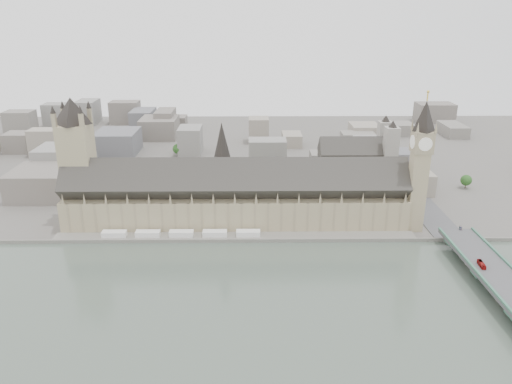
{
  "coord_description": "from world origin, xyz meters",
  "views": [
    {
      "loc": [
        12.04,
        -346.39,
        160.79
      ],
      "look_at": [
        16.12,
        20.96,
        26.55
      ],
      "focal_mm": 35.0,
      "sensor_mm": 36.0,
      "label": 1
    }
  ],
  "objects_px": {
    "red_bus_north": "(482,264)",
    "elizabeth_tower": "(420,157)",
    "palace_of_westminster": "(236,197)",
    "car_approach": "(461,228)",
    "victoria_tower": "(77,156)",
    "westminster_bridge": "(502,287)",
    "westminster_abbey": "(357,166)"
  },
  "relations": [
    {
      "from": "red_bus_north",
      "to": "elizabeth_tower",
      "type": "bearing_deg",
      "value": 107.86
    },
    {
      "from": "palace_of_westminster",
      "to": "elizabeth_tower",
      "type": "relative_size",
      "value": 2.47
    },
    {
      "from": "car_approach",
      "to": "victoria_tower",
      "type": "bearing_deg",
      "value": -168.28
    },
    {
      "from": "palace_of_westminster",
      "to": "elizabeth_tower",
      "type": "distance_m",
      "value": 142.94
    },
    {
      "from": "westminster_bridge",
      "to": "westminster_abbey",
      "type": "height_order",
      "value": "westminster_abbey"
    },
    {
      "from": "westminster_bridge",
      "to": "westminster_abbey",
      "type": "distance_m",
      "value": 190.56
    },
    {
      "from": "palace_of_westminster",
      "to": "car_approach",
      "type": "bearing_deg",
      "value": -11.8
    },
    {
      "from": "palace_of_westminster",
      "to": "red_bus_north",
      "type": "bearing_deg",
      "value": -30.31
    },
    {
      "from": "victoria_tower",
      "to": "westminster_abbey",
      "type": "height_order",
      "value": "victoria_tower"
    },
    {
      "from": "victoria_tower",
      "to": "car_approach",
      "type": "height_order",
      "value": "victoria_tower"
    },
    {
      "from": "westminster_abbey",
      "to": "car_approach",
      "type": "relative_size",
      "value": 13.34
    },
    {
      "from": "car_approach",
      "to": "elizabeth_tower",
      "type": "bearing_deg",
      "value": 160.08
    },
    {
      "from": "victoria_tower",
      "to": "car_approach",
      "type": "relative_size",
      "value": 19.62
    },
    {
      "from": "elizabeth_tower",
      "to": "westminster_bridge",
      "type": "height_order",
      "value": "elizabeth_tower"
    },
    {
      "from": "westminster_bridge",
      "to": "westminster_abbey",
      "type": "bearing_deg",
      "value": 105.64
    },
    {
      "from": "westminster_abbey",
      "to": "elizabeth_tower",
      "type": "bearing_deg",
      "value": -72.71
    },
    {
      "from": "victoria_tower",
      "to": "car_approach",
      "type": "bearing_deg",
      "value": -8.09
    },
    {
      "from": "victoria_tower",
      "to": "elizabeth_tower",
      "type": "bearing_deg",
      "value": -3.96
    },
    {
      "from": "westminster_bridge",
      "to": "car_approach",
      "type": "xyz_separation_m",
      "value": [
        3.51,
        72.64,
        5.86
      ]
    },
    {
      "from": "westminster_bridge",
      "to": "car_approach",
      "type": "bearing_deg",
      "value": 87.23
    },
    {
      "from": "victoria_tower",
      "to": "westminster_bridge",
      "type": "distance_m",
      "value": 309.91
    },
    {
      "from": "victoria_tower",
      "to": "red_bus_north",
      "type": "height_order",
      "value": "victoria_tower"
    },
    {
      "from": "elizabeth_tower",
      "to": "westminster_bridge",
      "type": "distance_m",
      "value": 111.81
    },
    {
      "from": "palace_of_westminster",
      "to": "victoria_tower",
      "type": "xyz_separation_m",
      "value": [
        -122.0,
        6.3,
        32.5
      ]
    },
    {
      "from": "westminster_abbey",
      "to": "car_approach",
      "type": "xyz_separation_m",
      "value": [
        54.58,
        -109.86,
        -14.09
      ]
    },
    {
      "from": "victoria_tower",
      "to": "westminster_abbey",
      "type": "bearing_deg",
      "value": 16.5
    },
    {
      "from": "elizabeth_tower",
      "to": "westminster_bridge",
      "type": "relative_size",
      "value": 0.33
    },
    {
      "from": "westminster_bridge",
      "to": "red_bus_north",
      "type": "relative_size",
      "value": 31.19
    },
    {
      "from": "westminster_abbey",
      "to": "palace_of_westminster",
      "type": "bearing_deg",
      "value": -145.83
    },
    {
      "from": "palace_of_westminster",
      "to": "car_approach",
      "type": "height_order",
      "value": "palace_of_westminster"
    },
    {
      "from": "victoria_tower",
      "to": "westminster_abbey",
      "type": "xyz_separation_m",
      "value": [
        232.92,
        69.0,
        -30.12
      ]
    },
    {
      "from": "car_approach",
      "to": "westminster_bridge",
      "type": "bearing_deg",
      "value": -72.95
    }
  ]
}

